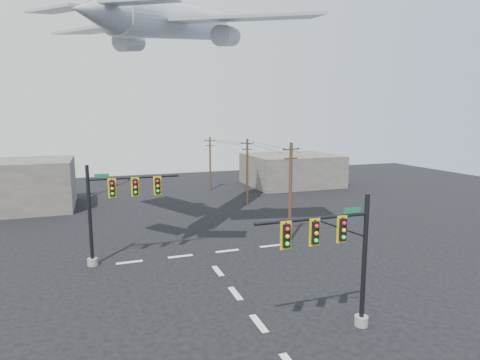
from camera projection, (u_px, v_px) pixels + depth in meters
name	position (u px, v px, depth m)	size (l,w,h in m)	color
ground	(259.00, 323.00, 21.98)	(120.00, 120.00, 0.00)	black
lane_markings	(229.00, 285.00, 26.94)	(14.00, 21.20, 0.01)	silver
signal_mast_near	(340.00, 257.00, 20.57)	(6.64, 0.80, 7.29)	gray
signal_mast_far	(113.00, 208.00, 30.35)	(7.12, 0.85, 7.71)	gray
utility_pole_a	(290.00, 191.00, 35.65)	(1.78, 0.49, 8.98)	#45311D
utility_pole_b	(247.00, 170.00, 50.96)	(1.71, 0.35, 8.44)	#45311D
utility_pole_c	(210.00, 162.00, 61.07)	(1.65, 0.48, 8.13)	#45311D
power_lines	(247.00, 144.00, 48.13)	(3.37, 27.23, 0.43)	black
airliner	(176.00, 22.00, 34.20)	(21.63, 23.59, 7.08)	#AEB4BB
building_right	(291.00, 170.00, 66.06)	(14.00, 12.00, 5.00)	slate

